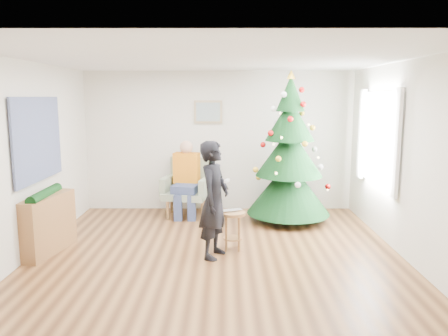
{
  "coord_description": "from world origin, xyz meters",
  "views": [
    {
      "loc": [
        0.12,
        -5.67,
        2.12
      ],
      "look_at": [
        0.1,
        0.6,
        1.1
      ],
      "focal_mm": 35.0,
      "sensor_mm": 36.0,
      "label": 1
    }
  ],
  "objects_px": {
    "stool": "(233,230)",
    "armchair": "(187,194)",
    "standing_man": "(214,200)",
    "console": "(47,224)",
    "christmas_tree": "(289,155)"
  },
  "relations": [
    {
      "from": "stool",
      "to": "armchair",
      "type": "bearing_deg",
      "value": 113.5
    },
    {
      "from": "standing_man",
      "to": "console",
      "type": "xyz_separation_m",
      "value": [
        -2.3,
        0.15,
        -0.38
      ]
    },
    {
      "from": "christmas_tree",
      "to": "standing_man",
      "type": "height_order",
      "value": "christmas_tree"
    },
    {
      "from": "stool",
      "to": "armchair",
      "type": "height_order",
      "value": "armchair"
    },
    {
      "from": "stool",
      "to": "armchair",
      "type": "relative_size",
      "value": 0.52
    },
    {
      "from": "armchair",
      "to": "stool",
      "type": "bearing_deg",
      "value": -54.8
    },
    {
      "from": "stool",
      "to": "standing_man",
      "type": "xyz_separation_m",
      "value": [
        -0.25,
        -0.28,
        0.5
      ]
    },
    {
      "from": "christmas_tree",
      "to": "stool",
      "type": "relative_size",
      "value": 4.74
    },
    {
      "from": "stool",
      "to": "standing_man",
      "type": "bearing_deg",
      "value": -132.02
    },
    {
      "from": "christmas_tree",
      "to": "armchair",
      "type": "height_order",
      "value": "christmas_tree"
    },
    {
      "from": "standing_man",
      "to": "console",
      "type": "relative_size",
      "value": 1.56
    },
    {
      "from": "christmas_tree",
      "to": "stool",
      "type": "bearing_deg",
      "value": -123.99
    },
    {
      "from": "standing_man",
      "to": "armchair",
      "type": "bearing_deg",
      "value": 33.42
    },
    {
      "from": "stool",
      "to": "standing_man",
      "type": "height_order",
      "value": "standing_man"
    },
    {
      "from": "stool",
      "to": "console",
      "type": "xyz_separation_m",
      "value": [
        -2.55,
        -0.13,
        0.12
      ]
    }
  ]
}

